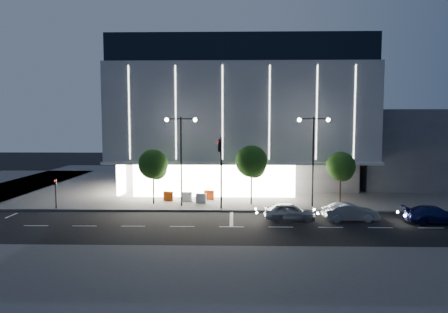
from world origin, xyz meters
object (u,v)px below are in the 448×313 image
Objects in this scene: barrier_c at (209,195)px; barrier_d at (201,198)px; car_second at (350,212)px; ped_signal_far at (56,191)px; car_lead at (290,212)px; traffic_mast at (221,160)px; barrier_b at (187,197)px; street_lamp_east at (313,148)px; tree_mid at (252,163)px; barrier_a at (168,196)px; street_lamp_west at (181,148)px; tree_left at (153,166)px; car_third at (434,215)px; tree_right at (341,168)px.

barrier_c is 2.10m from barrier_d.
barrier_d is at bearing 59.03° from car_second.
car_lead is (22.04, -3.72, -1.13)m from ped_signal_far.
barrier_b is at bearing 127.42° from traffic_mast.
street_lamp_east reaches higher than tree_mid.
traffic_mast is at bearing -20.90° from barrier_a.
street_lamp_west is at bearing -116.16° from barrier_c.
tree_mid is at bearing 0.00° from tree_left.
street_lamp_east reaches higher than traffic_mast.
street_lamp_west is 23.41m from car_third.
car_third is at bearing -19.37° from barrier_b.
tree_left is 1.15× the size of car_third.
barrier_d is (1.84, 1.34, -5.31)m from street_lamp_west.
tree_right is at bearing 18.63° from street_lamp_east.
traffic_mast is 7.95m from tree_left.
tree_left is 5.89m from barrier_d.
car_third is 4.52× the size of barrier_a.
barrier_c is (-12.62, 8.63, -0.11)m from car_second.
tree_mid is 1.39× the size of car_lead.
barrier_c is (-13.48, 2.29, -3.23)m from tree_right.
ped_signal_far is at bearing -172.87° from street_lamp_west.
car_second is 4.18× the size of barrier_d.
street_lamp_west reaches higher than car_third.
car_lead is (13.02, -6.25, -3.28)m from tree_left.
tree_right reaches higher than car_second.
barrier_b is (-14.91, 7.55, -0.11)m from car_second.
tree_right reaches higher than car_third.
tree_left reaches higher than car_lead.
ped_signal_far is 0.49× the size of tree_mid.
car_second reaches higher than barrier_c.
street_lamp_east is 1.57× the size of tree_left.
tree_mid is (-5.97, 1.02, -1.62)m from street_lamp_east.
ped_signal_far is 14.18m from barrier_d.
street_lamp_west is 3.00× the size of ped_signal_far.
car_second is at bearing -14.54° from barrier_d.
tree_mid is at bearing 8.26° from street_lamp_west.
tree_mid is 5.59× the size of barrier_b.
street_lamp_west is 2.03× the size of car_lead.
street_lamp_west is at bearing -131.98° from barrier_d.
traffic_mast is 6.43× the size of barrier_b.
barrier_a is (10.26, 4.00, -1.24)m from ped_signal_far.
barrier_b is at bearing 53.33° from car_lead.
ped_signal_far is 0.54× the size of tree_right.
barrier_b is at bearing -143.30° from barrier_c.
tree_right is at bearing 3.64° from street_lamp_west.
barrier_c is at bearing 31.80° from barrier_a.
barrier_d is at bearing -98.27° from barrier_c.
traffic_mast is at bearing -163.52° from street_lamp_east.
tree_mid reaches higher than car_third.
car_lead is at bearing -12.17° from barrier_a.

